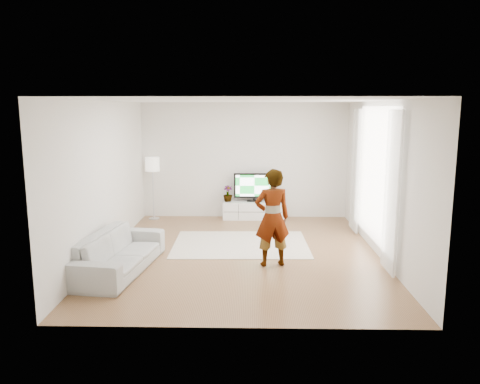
{
  "coord_description": "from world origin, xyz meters",
  "views": [
    {
      "loc": [
        0.15,
        -8.37,
        2.67
      ],
      "look_at": [
        -0.05,
        0.4,
        1.09
      ],
      "focal_mm": 35.0,
      "sensor_mm": 36.0,
      "label": 1
    }
  ],
  "objects_px": {
    "rug": "(240,244)",
    "floor_lamp": "(152,167)",
    "player": "(272,218)",
    "sofa": "(119,252)",
    "media_console": "(254,210)",
    "television": "(254,186)"
  },
  "relations": [
    {
      "from": "media_console",
      "to": "player",
      "type": "bearing_deg",
      "value": -85.45
    },
    {
      "from": "rug",
      "to": "player",
      "type": "height_order",
      "value": "player"
    },
    {
      "from": "television",
      "to": "rug",
      "type": "bearing_deg",
      "value": -97.44
    },
    {
      "from": "media_console",
      "to": "floor_lamp",
      "type": "xyz_separation_m",
      "value": [
        -2.45,
        -0.06,
        1.06
      ]
    },
    {
      "from": "television",
      "to": "player",
      "type": "distance_m",
      "value": 3.48
    },
    {
      "from": "sofa",
      "to": "floor_lamp",
      "type": "xyz_separation_m",
      "value": [
        -0.18,
        3.69,
        0.95
      ]
    },
    {
      "from": "player",
      "to": "floor_lamp",
      "type": "height_order",
      "value": "player"
    },
    {
      "from": "rug",
      "to": "player",
      "type": "relative_size",
      "value": 1.58
    },
    {
      "from": "floor_lamp",
      "to": "television",
      "type": "bearing_deg",
      "value": 2.17
    },
    {
      "from": "rug",
      "to": "floor_lamp",
      "type": "xyz_separation_m",
      "value": [
        -2.16,
        2.13,
        1.27
      ]
    },
    {
      "from": "media_console",
      "to": "sofa",
      "type": "distance_m",
      "value": 4.39
    },
    {
      "from": "sofa",
      "to": "player",
      "type": "bearing_deg",
      "value": -75.5
    },
    {
      "from": "television",
      "to": "sofa",
      "type": "relative_size",
      "value": 0.45
    },
    {
      "from": "media_console",
      "to": "sofa",
      "type": "xyz_separation_m",
      "value": [
        -2.27,
        -3.75,
        0.11
      ]
    },
    {
      "from": "television",
      "to": "player",
      "type": "height_order",
      "value": "player"
    },
    {
      "from": "player",
      "to": "sofa",
      "type": "xyz_separation_m",
      "value": [
        -2.54,
        -0.32,
        -0.52
      ]
    },
    {
      "from": "television",
      "to": "rug",
      "type": "relative_size",
      "value": 0.38
    },
    {
      "from": "player",
      "to": "floor_lamp",
      "type": "relative_size",
      "value": 1.11
    },
    {
      "from": "sofa",
      "to": "media_console",
      "type": "bearing_deg",
      "value": -23.74
    },
    {
      "from": "media_console",
      "to": "television",
      "type": "bearing_deg",
      "value": 90.0
    },
    {
      "from": "rug",
      "to": "floor_lamp",
      "type": "relative_size",
      "value": 1.75
    },
    {
      "from": "rug",
      "to": "player",
      "type": "distance_m",
      "value": 1.6
    }
  ]
}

